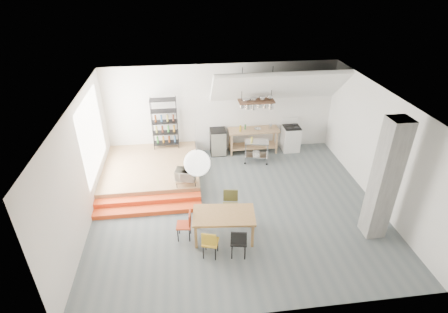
{
  "coord_description": "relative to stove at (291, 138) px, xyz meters",
  "views": [
    {
      "loc": [
        -1.37,
        -7.9,
        6.19
      ],
      "look_at": [
        -0.26,
        0.8,
        1.22
      ],
      "focal_mm": 28.0,
      "sensor_mm": 36.0,
      "label": 1
    }
  ],
  "objects": [
    {
      "name": "chair_black",
      "position": [
        -2.76,
        -5.07,
        0.02
      ],
      "size": [
        0.45,
        0.45,
        0.84
      ],
      "rotation": [
        0.0,
        0.0,
        2.95
      ],
      "color": "black",
      "rests_on": "ground"
    },
    {
      "name": "wire_shelving",
      "position": [
        -4.5,
        0.04,
        0.85
      ],
      "size": [
        0.88,
        0.38,
        1.8
      ],
      "color": "black",
      "rests_on": "platform"
    },
    {
      "name": "floor",
      "position": [
        -2.5,
        -3.16,
        -0.48
      ],
      "size": [
        8.0,
        8.0,
        0.0
      ],
      "primitive_type": "plane",
      "color": "#566064",
      "rests_on": "ground"
    },
    {
      "name": "wall_left",
      "position": [
        -6.5,
        -3.16,
        1.12
      ],
      "size": [
        0.04,
        7.0,
        3.2
      ],
      "primitive_type": "cube",
      "color": "silver",
      "rests_on": "ground"
    },
    {
      "name": "microwave",
      "position": [
        -3.9,
        -2.41,
        0.24
      ],
      "size": [
        0.66,
        0.52,
        0.32
      ],
      "primitive_type": "imported",
      "rotation": [
        0.0,
        0.0,
        -0.25
      ],
      "color": "beige",
      "rests_on": "microwave_shelf"
    },
    {
      "name": "microwave_shelf",
      "position": [
        -3.9,
        -2.41,
        0.07
      ],
      "size": [
        0.6,
        0.4,
        0.16
      ],
      "color": "#9B7A4D",
      "rests_on": "platform"
    },
    {
      "name": "chair_red",
      "position": [
        -3.96,
        -4.26,
        -0.01
      ],
      "size": [
        0.4,
        0.4,
        0.79
      ],
      "rotation": [
        0.0,
        0.0,
        -1.69
      ],
      "color": "#B13819",
      "rests_on": "ground"
    },
    {
      "name": "ceiling",
      "position": [
        -2.5,
        -3.16,
        2.72
      ],
      "size": [
        8.0,
        7.0,
        0.02
      ],
      "primitive_type": "cube",
      "color": "white",
      "rests_on": "wall_back"
    },
    {
      "name": "paper_lantern",
      "position": [
        -3.62,
        -4.29,
        1.72
      ],
      "size": [
        0.6,
        0.6,
        0.6
      ],
      "primitive_type": "sphere",
      "color": "white",
      "rests_on": "ceiling"
    },
    {
      "name": "bowl",
      "position": [
        -1.28,
        -0.06,
        0.46
      ],
      "size": [
        0.24,
        0.24,
        0.06
      ],
      "primitive_type": "imported",
      "rotation": [
        0.0,
        0.0,
        0.06
      ],
      "color": "silver",
      "rests_on": "kitchen_counter"
    },
    {
      "name": "rolling_cart",
      "position": [
        -1.43,
        -0.73,
        0.04
      ],
      "size": [
        0.89,
        0.61,
        0.8
      ],
      "rotation": [
        0.0,
        0.0,
        -0.21
      ],
      "color": "silver",
      "rests_on": "ground"
    },
    {
      "name": "step_upper",
      "position": [
        -5.0,
        -2.76,
        -0.35
      ],
      "size": [
        3.0,
        0.35,
        0.27
      ],
      "primitive_type": "cube",
      "color": "#E8491B",
      "rests_on": "ground"
    },
    {
      "name": "window_pane",
      "position": [
        -6.48,
        -1.66,
        1.32
      ],
      "size": [
        0.02,
        2.5,
        2.2
      ],
      "primitive_type": "cube",
      "color": "white",
      "rests_on": "wall_left"
    },
    {
      "name": "dining_table",
      "position": [
        -3.02,
        -4.35,
        0.17
      ],
      "size": [
        1.6,
        1.0,
        0.72
      ],
      "rotation": [
        0.0,
        0.0,
        -0.1
      ],
      "color": "olive",
      "rests_on": "ground"
    },
    {
      "name": "chair_mustard",
      "position": [
        -3.43,
        -5.0,
        -0.01
      ],
      "size": [
        0.45,
        0.45,
        0.79
      ],
      "rotation": [
        0.0,
        0.0,
        2.85
      ],
      "color": "gold",
      "rests_on": "ground"
    },
    {
      "name": "step_lower",
      "position": [
        -5.0,
        -3.11,
        -0.41
      ],
      "size": [
        3.0,
        0.35,
        0.13
      ],
      "primitive_type": "cube",
      "color": "#E8491B",
      "rests_on": "ground"
    },
    {
      "name": "kitchen_counter",
      "position": [
        -1.4,
        -0.01,
        0.15
      ],
      "size": [
        1.8,
        0.6,
        0.91
      ],
      "color": "#9B7A4D",
      "rests_on": "ground"
    },
    {
      "name": "mini_fridge",
      "position": [
        -2.68,
        0.04,
        -0.01
      ],
      "size": [
        0.55,
        0.55,
        0.94
      ],
      "primitive_type": "cube",
      "color": "black",
      "rests_on": "ground"
    },
    {
      "name": "pot_rack",
      "position": [
        -1.37,
        -0.23,
        1.5
      ],
      "size": [
        1.2,
        0.5,
        1.43
      ],
      "color": "#3C2518",
      "rests_on": "ceiling"
    },
    {
      "name": "slope_ceiling",
      "position": [
        -0.7,
        -0.26,
        2.07
      ],
      "size": [
        4.4,
        1.44,
        1.32
      ],
      "primitive_type": "cube",
      "rotation": [
        -0.73,
        0.0,
        0.0
      ],
      "color": "white",
      "rests_on": "wall_back"
    },
    {
      "name": "wall_back",
      "position": [
        -2.5,
        0.34,
        1.12
      ],
      "size": [
        8.0,
        0.04,
        3.2
      ],
      "primitive_type": "cube",
      "color": "silver",
      "rests_on": "ground"
    },
    {
      "name": "concrete_column",
      "position": [
        0.8,
        -4.66,
        1.12
      ],
      "size": [
        0.5,
        0.5,
        3.2
      ],
      "primitive_type": "cube",
      "color": "slate",
      "rests_on": "ground"
    },
    {
      "name": "stove",
      "position": [
        0.0,
        0.0,
        0.0
      ],
      "size": [
        0.6,
        0.6,
        1.18
      ],
      "color": "white",
      "rests_on": "ground"
    },
    {
      "name": "platform",
      "position": [
        -5.0,
        -1.16,
        -0.28
      ],
      "size": [
        3.0,
        3.0,
        0.4
      ],
      "primitive_type": "cube",
      "color": "#9B7A4D",
      "rests_on": "ground"
    },
    {
      "name": "chair_olive",
      "position": [
        -2.76,
        -3.68,
        0.05
      ],
      "size": [
        0.47,
        0.47,
        0.89
      ],
      "rotation": [
        0.0,
        0.0,
        -0.17
      ],
      "color": "brown",
      "rests_on": "ground"
    },
    {
      "name": "wall_right",
      "position": [
        1.5,
        -3.16,
        1.12
      ],
      "size": [
        0.04,
        7.0,
        3.2
      ],
      "primitive_type": "cube",
      "color": "silver",
      "rests_on": "ground"
    }
  ]
}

